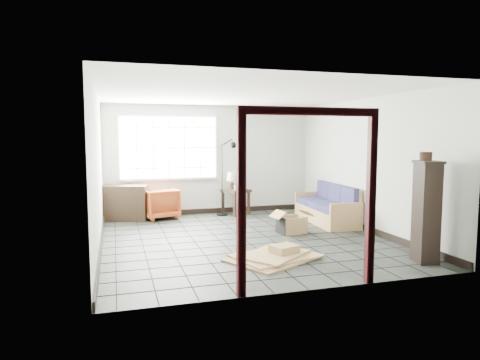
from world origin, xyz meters
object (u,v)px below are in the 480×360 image
object	(u,v)px
futon_sofa	(329,209)
armchair	(159,202)
side_table	(236,194)
tall_shelf	(426,211)

from	to	relation	value
futon_sofa	armchair	world-z (taller)	futon_sofa
futon_sofa	side_table	size ratio (longest dim) A/B	2.61
futon_sofa	tall_shelf	distance (m)	3.11
armchair	tall_shelf	world-z (taller)	tall_shelf
side_table	tall_shelf	xyz separation A→B (m)	(1.62, -4.56, 0.27)
armchair	side_table	distance (m)	1.81
futon_sofa	tall_shelf	xyz separation A→B (m)	(-0.06, -3.08, 0.47)
armchair	side_table	xyz separation A→B (m)	(1.80, -0.00, 0.12)
side_table	armchair	bearing A→B (deg)	180.00
side_table	tall_shelf	distance (m)	4.85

